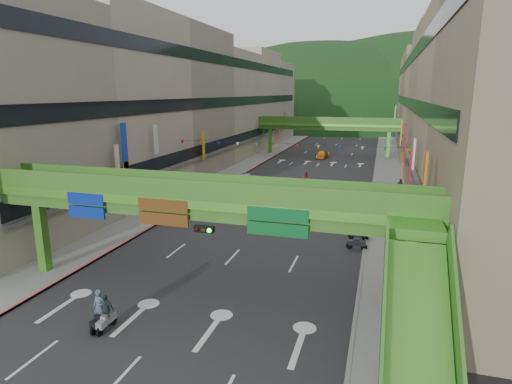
{
  "coord_description": "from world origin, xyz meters",
  "views": [
    {
      "loc": [
        9.85,
        -15.41,
        11.67
      ],
      "look_at": [
        0.0,
        18.0,
        3.5
      ],
      "focal_mm": 30.0,
      "sensor_mm": 36.0,
      "label": 1
    }
  ],
  "objects_px": {
    "overpass_near": "(207,213)",
    "car_silver": "(245,179)",
    "scooter_rider_near": "(100,311)",
    "scooter_rider_mid": "(306,180)",
    "pedestrian_red": "(416,292)",
    "car_yellow": "(322,154)"
  },
  "relations": [
    {
      "from": "scooter_rider_mid",
      "to": "car_yellow",
      "type": "relative_size",
      "value": 0.48
    },
    {
      "from": "car_silver",
      "to": "car_yellow",
      "type": "distance_m",
      "value": 25.36
    },
    {
      "from": "scooter_rider_near",
      "to": "car_silver",
      "type": "bearing_deg",
      "value": 96.2
    },
    {
      "from": "overpass_near",
      "to": "car_silver",
      "type": "bearing_deg",
      "value": 104.29
    },
    {
      "from": "scooter_rider_near",
      "to": "pedestrian_red",
      "type": "height_order",
      "value": "scooter_rider_near"
    },
    {
      "from": "car_silver",
      "to": "overpass_near",
      "type": "bearing_deg",
      "value": -68.74
    },
    {
      "from": "overpass_near",
      "to": "scooter_rider_near",
      "type": "height_order",
      "value": "overpass_near"
    },
    {
      "from": "scooter_rider_mid",
      "to": "overpass_near",
      "type": "bearing_deg",
      "value": -90.34
    },
    {
      "from": "overpass_near",
      "to": "scooter_rider_near",
      "type": "relative_size",
      "value": 13.12
    },
    {
      "from": "scooter_rider_mid",
      "to": "car_silver",
      "type": "height_order",
      "value": "scooter_rider_mid"
    },
    {
      "from": "overpass_near",
      "to": "scooter_rider_mid",
      "type": "height_order",
      "value": "overpass_near"
    },
    {
      "from": "scooter_rider_mid",
      "to": "car_silver",
      "type": "bearing_deg",
      "value": 177.69
    },
    {
      "from": "overpass_near",
      "to": "scooter_rider_near",
      "type": "xyz_separation_m",
      "value": [
        -4.07,
        -4.38,
        -4.2
      ]
    },
    {
      "from": "overpass_near",
      "to": "car_yellow",
      "type": "height_order",
      "value": "overpass_near"
    },
    {
      "from": "overpass_near",
      "to": "pedestrian_red",
      "type": "xyz_separation_m",
      "value": [
        11.27,
        2.62,
        -4.32
      ]
    },
    {
      "from": "car_silver",
      "to": "car_yellow",
      "type": "xyz_separation_m",
      "value": [
        6.66,
        24.47,
        0.11
      ]
    },
    {
      "from": "overpass_near",
      "to": "pedestrian_red",
      "type": "height_order",
      "value": "overpass_near"
    },
    {
      "from": "overpass_near",
      "to": "car_yellow",
      "type": "bearing_deg",
      "value": 91.31
    },
    {
      "from": "scooter_rider_mid",
      "to": "car_yellow",
      "type": "distance_m",
      "value": 24.84
    },
    {
      "from": "overpass_near",
      "to": "car_silver",
      "type": "height_order",
      "value": "overpass_near"
    },
    {
      "from": "car_yellow",
      "to": "pedestrian_red",
      "type": "distance_m",
      "value": 54.46
    },
    {
      "from": "scooter_rider_near",
      "to": "car_silver",
      "type": "distance_m",
      "value": 35.74
    }
  ]
}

